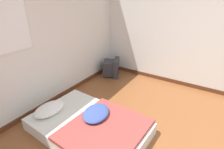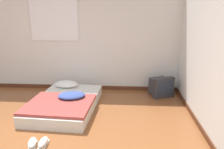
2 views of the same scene
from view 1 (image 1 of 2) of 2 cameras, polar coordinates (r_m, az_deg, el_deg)
The scene contains 3 objects.
wall_back at distance 3.04m, azimuth -29.06°, elevation 8.89°, with size 7.55×0.08×2.60m.
mattress_bed at distance 2.82m, azimuth -7.68°, elevation -16.15°, with size 1.24×1.82×0.35m.
crt_tv at distance 4.55m, azimuth -0.02°, elevation 2.26°, with size 0.56×0.54×0.45m.
Camera 1 is at (-1.40, 0.16, 1.98)m, focal length 28.00 mm.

